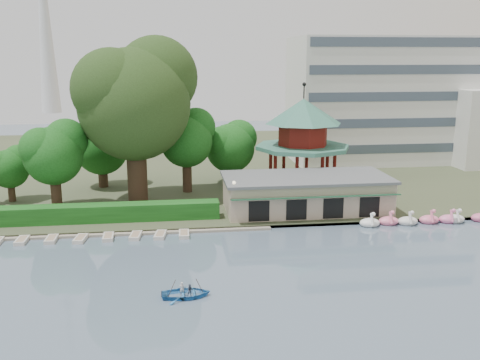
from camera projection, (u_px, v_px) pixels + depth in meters
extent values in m
plane|color=slate|center=(245.00, 305.00, 38.21)|extent=(220.00, 220.00, 0.00)
cube|color=#424930|center=(202.00, 162.00, 88.39)|extent=(220.00, 70.00, 0.40)
cube|color=gray|center=(222.00, 228.00, 54.88)|extent=(220.00, 0.60, 0.30)
cube|color=gray|center=(102.00, 233.00, 53.29)|extent=(34.00, 1.60, 0.24)
cube|color=tan|center=(306.00, 194.00, 60.21)|extent=(18.00, 8.00, 3.60)
cube|color=#595B5E|center=(306.00, 177.00, 59.76)|extent=(18.60, 8.60, 0.30)
cube|color=#194C2D|center=(316.00, 197.00, 55.87)|extent=(18.00, 1.59, 0.45)
cylinder|color=tan|center=(302.00, 183.00, 70.39)|extent=(10.40, 10.40, 1.20)
cylinder|color=#36715D|center=(303.00, 147.00, 69.29)|extent=(12.40, 12.40, 0.50)
cylinder|color=maroon|center=(303.00, 135.00, 68.91)|extent=(6.40, 6.40, 2.80)
cone|color=#36715D|center=(303.00, 111.00, 68.23)|extent=(10.00, 10.00, 3.20)
cylinder|color=black|center=(304.00, 91.00, 67.67)|extent=(0.16, 0.16, 1.80)
cube|color=silver|center=(384.00, 99.00, 87.89)|extent=(30.00, 14.00, 20.00)
cone|color=silver|center=(44.00, 13.00, 161.38)|extent=(6.00, 6.00, 60.00)
cube|color=#1B5B1A|center=(76.00, 214.00, 55.84)|extent=(30.00, 2.00, 1.80)
cylinder|color=black|center=(234.00, 202.00, 56.20)|extent=(0.12, 0.12, 4.00)
sphere|color=beige|center=(234.00, 183.00, 55.72)|extent=(0.36, 0.36, 0.36)
cylinder|color=#3A281C|center=(137.00, 163.00, 62.98)|extent=(2.34, 2.34, 9.32)
sphere|color=#284119|center=(134.00, 104.00, 61.41)|extent=(12.99, 12.99, 12.99)
sphere|color=#284119|center=(156.00, 77.00, 62.94)|extent=(9.74, 9.74, 9.74)
sphere|color=#284119|center=(112.00, 89.00, 59.45)|extent=(9.09, 9.09, 9.09)
cylinder|color=#3A281C|center=(56.00, 188.00, 60.42)|extent=(1.18, 1.18, 4.94)
sphere|color=#1B5B1A|center=(53.00, 156.00, 59.59)|extent=(6.56, 6.56, 6.56)
sphere|color=#1B5B1A|center=(66.00, 140.00, 60.34)|extent=(4.92, 4.92, 4.92)
sphere|color=#1B5B1A|center=(41.00, 148.00, 58.59)|extent=(4.59, 4.59, 4.59)
cylinder|color=#3A281C|center=(11.00, 188.00, 63.73)|extent=(0.83, 0.83, 3.20)
sphere|color=#1B5B1A|center=(9.00, 169.00, 63.19)|extent=(4.61, 4.61, 4.61)
sphere|color=#1B5B1A|center=(18.00, 159.00, 63.74)|extent=(3.46, 3.46, 3.46)
sphere|color=#1B5B1A|center=(0.00, 164.00, 62.50)|extent=(3.23, 3.23, 3.23)
cylinder|color=#3A281C|center=(187.00, 172.00, 68.05)|extent=(1.18, 1.18, 5.25)
sphere|color=#1B5B1A|center=(186.00, 141.00, 67.17)|extent=(6.56, 6.56, 6.56)
sphere|color=#1B5B1A|center=(196.00, 127.00, 67.91)|extent=(4.92, 4.92, 4.92)
sphere|color=#1B5B1A|center=(177.00, 134.00, 66.16)|extent=(4.59, 4.59, 4.59)
cylinder|color=#3A281C|center=(230.00, 169.00, 72.82)|extent=(1.19, 1.19, 3.90)
sphere|color=#1B5B1A|center=(230.00, 148.00, 72.16)|extent=(6.60, 6.60, 6.60)
sphere|color=#1B5B1A|center=(239.00, 138.00, 73.00)|extent=(4.95, 4.95, 4.95)
sphere|color=#1B5B1A|center=(222.00, 143.00, 71.21)|extent=(4.62, 4.62, 4.62)
cylinder|color=#3A281C|center=(103.00, 171.00, 70.66)|extent=(1.24, 1.24, 4.16)
sphere|color=#1B5B1A|center=(101.00, 149.00, 69.97)|extent=(6.88, 6.88, 6.88)
sphere|color=#1B5B1A|center=(112.00, 137.00, 70.83)|extent=(5.16, 5.16, 5.16)
sphere|color=#1B5B1A|center=(91.00, 143.00, 68.96)|extent=(4.82, 4.82, 4.82)
ellipsoid|color=white|center=(370.00, 223.00, 55.92)|extent=(2.16, 1.44, 0.99)
cylinder|color=white|center=(372.00, 219.00, 55.26)|extent=(0.26, 0.79, 1.29)
sphere|color=white|center=(373.00, 214.00, 54.82)|extent=(0.44, 0.44, 0.44)
ellipsoid|color=pink|center=(388.00, 221.00, 56.53)|extent=(2.16, 1.44, 0.99)
cylinder|color=pink|center=(391.00, 218.00, 55.87)|extent=(0.26, 0.79, 1.29)
sphere|color=pink|center=(392.00, 212.00, 55.43)|extent=(0.44, 0.44, 0.44)
ellipsoid|color=silver|center=(408.00, 221.00, 56.47)|extent=(2.16, 1.44, 0.99)
cylinder|color=silver|center=(410.00, 218.00, 55.81)|extent=(0.26, 0.79, 1.29)
sphere|color=silver|center=(412.00, 213.00, 55.38)|extent=(0.44, 0.44, 0.44)
ellipsoid|color=pink|center=(429.00, 220.00, 56.99)|extent=(2.16, 1.44, 0.99)
cylinder|color=pink|center=(432.00, 216.00, 56.33)|extent=(0.26, 0.79, 1.29)
sphere|color=pink|center=(434.00, 211.00, 55.89)|extent=(0.44, 0.44, 0.44)
ellipsoid|color=pink|center=(449.00, 219.00, 57.17)|extent=(2.16, 1.44, 0.99)
cylinder|color=pink|center=(452.00, 216.00, 56.51)|extent=(0.26, 0.79, 1.29)
sphere|color=pink|center=(454.00, 211.00, 56.08)|extent=(0.44, 0.44, 0.44)
ellipsoid|color=silver|center=(455.00, 219.00, 57.19)|extent=(2.16, 1.44, 0.99)
cylinder|color=silver|center=(458.00, 216.00, 56.53)|extent=(0.26, 0.79, 1.29)
sphere|color=silver|center=(460.00, 211.00, 56.09)|extent=(0.44, 0.44, 0.44)
cube|color=beige|center=(22.00, 240.00, 51.11)|extent=(1.01, 2.31, 0.36)
cube|color=beige|center=(51.00, 239.00, 51.45)|extent=(1.00, 2.30, 0.36)
cube|color=beige|center=(81.00, 239.00, 51.57)|extent=(1.24, 2.39, 0.36)
cube|color=beige|center=(108.00, 237.00, 52.11)|extent=(1.09, 2.34, 0.36)
cube|color=beige|center=(136.00, 236.00, 52.47)|extent=(1.25, 2.40, 0.36)
cube|color=beige|center=(160.00, 235.00, 52.67)|extent=(1.31, 2.42, 0.36)
cube|color=beige|center=(184.00, 234.00, 52.93)|extent=(1.05, 2.32, 0.36)
imported|color=teal|center=(186.00, 290.00, 39.44)|extent=(5.16, 3.73, 1.05)
imported|color=silver|center=(182.00, 288.00, 39.58)|extent=(0.37, 0.25, 1.00)
imported|color=#313A4A|center=(190.00, 290.00, 39.27)|extent=(0.48, 0.38, 0.97)
cylinder|color=#3A281C|center=(170.00, 293.00, 39.33)|extent=(0.94, 0.29, 2.01)
cylinder|color=#3A281C|center=(202.00, 292.00, 39.63)|extent=(0.94, 0.29, 2.01)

